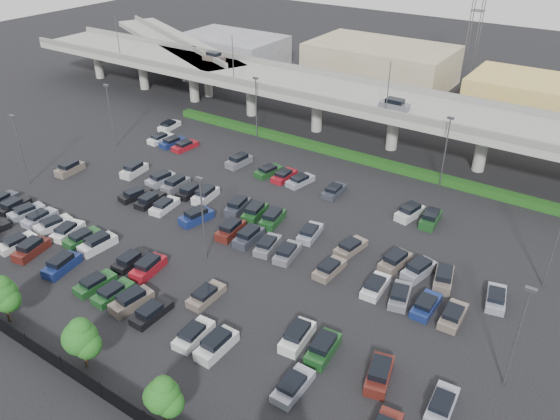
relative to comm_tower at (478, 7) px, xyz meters
name	(u,v)px	position (x,y,z in m)	size (l,w,h in m)	color
ground	(248,227)	(-4.00, -74.00, -15.61)	(280.00, 280.00, 0.00)	black
overpass	(365,102)	(-4.21, -42.01, -8.64)	(150.00, 13.00, 15.80)	gray
on_ramp	(174,44)	(-56.10, -30.95, -8.76)	(50.93, 30.13, 8.80)	gray
hedge	(343,154)	(-4.00, -49.00, -15.06)	(66.00, 1.60, 1.10)	#113910
fence	(55,361)	(-4.05, -102.00, -14.71)	(70.00, 0.10, 2.00)	black
tree_row	(69,332)	(-3.30, -100.53, -12.09)	(65.07, 3.66, 5.94)	#332316
parked_cars	(209,233)	(-6.51, -78.48, -14.98)	(63.05, 41.61, 1.67)	#6D6056
light_poles	(230,168)	(-8.12, -72.00, -9.37)	(66.90, 48.38, 10.30)	#4A4A4F
distant_buildings	(492,87)	(8.38, -12.19, -11.87)	(138.00, 24.00, 9.00)	slate
comm_tower	(478,7)	(0.00, 0.00, 0.00)	(2.40, 2.40, 30.00)	#4A4A4F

